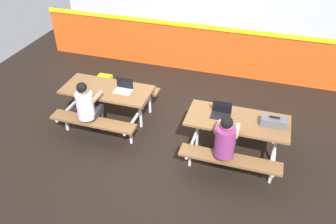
# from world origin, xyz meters

# --- Properties ---
(ground_plane) EXTENTS (10.00, 10.00, 0.02)m
(ground_plane) POSITION_xyz_m (0.00, 0.00, -0.01)
(ground_plane) COLOR black
(accent_backdrop) EXTENTS (8.00, 0.14, 2.60)m
(accent_backdrop) POSITION_xyz_m (0.00, 2.66, 1.25)
(accent_backdrop) COLOR #E55119
(accent_backdrop) RESTS_ON ground
(picnic_table_left) EXTENTS (1.67, 1.55, 0.74)m
(picnic_table_left) POSITION_xyz_m (-1.23, 0.09, 0.57)
(picnic_table_left) COLOR brown
(picnic_table_left) RESTS_ON ground
(picnic_table_right) EXTENTS (1.67, 1.55, 0.74)m
(picnic_table_right) POSITION_xyz_m (1.23, -0.15, 0.57)
(picnic_table_right) COLOR brown
(picnic_table_right) RESTS_ON ground
(student_nearer) EXTENTS (0.36, 0.53, 1.21)m
(student_nearer) POSITION_xyz_m (-1.33, -0.47, 0.71)
(student_nearer) COLOR #2D2D38
(student_nearer) RESTS_ON ground
(student_further) EXTENTS (0.36, 0.53, 1.21)m
(student_further) POSITION_xyz_m (1.12, -0.71, 0.71)
(student_further) COLOR #2D2D38
(student_further) RESTS_ON ground
(laptop_silver) EXTENTS (0.32, 0.22, 0.22)m
(laptop_silver) POSITION_xyz_m (-0.90, 0.13, 0.79)
(laptop_silver) COLOR silver
(laptop_silver) RESTS_ON picnic_table_left
(laptop_dark) EXTENTS (0.32, 0.22, 0.22)m
(laptop_dark) POSITION_xyz_m (0.94, -0.12, 0.79)
(laptop_dark) COLOR black
(laptop_dark) RESTS_ON picnic_table_right
(toolbox_grey) EXTENTS (0.40, 0.18, 0.18)m
(toolbox_grey) POSITION_xyz_m (1.79, -0.15, 0.81)
(toolbox_grey) COLOR #595B60
(toolbox_grey) RESTS_ON picnic_table_right
(backpack_dark) EXTENTS (0.30, 0.22, 0.44)m
(backpack_dark) POSITION_xyz_m (-1.76, 1.02, 0.22)
(backpack_dark) COLOR yellow
(backpack_dark) RESTS_ON ground
(tote_bag_bright) EXTENTS (0.34, 0.21, 0.43)m
(tote_bag_bright) POSITION_xyz_m (1.57, 0.75, 0.19)
(tote_bag_bright) COLOR black
(tote_bag_bright) RESTS_ON ground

